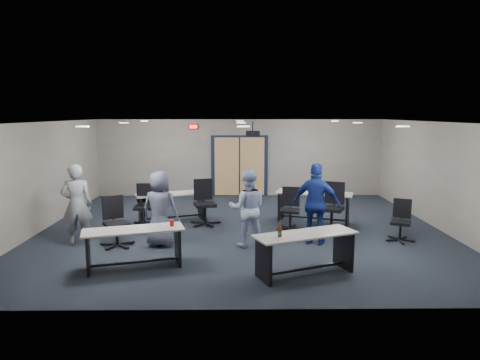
{
  "coord_description": "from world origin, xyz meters",
  "views": [
    {
      "loc": [
        -0.16,
        -10.54,
        2.92
      ],
      "look_at": [
        -0.04,
        -0.3,
        1.31
      ],
      "focal_mm": 32.0,
      "sensor_mm": 36.0,
      "label": 1
    }
  ],
  "objects_px": {
    "table_front_right": "(305,246)",
    "person_lightblue": "(248,208)",
    "chair_loose_right": "(401,221)",
    "table_back_left": "(171,202)",
    "chair_back_a": "(144,206)",
    "table_back_right": "(314,202)",
    "chair_back_d": "(332,207)",
    "chair_back_b": "(205,203)",
    "chair_loose_left": "(116,222)",
    "person_plaid": "(160,209)",
    "person_gray": "(77,205)",
    "chair_back_c": "(290,209)",
    "person_navy": "(316,204)",
    "table_front_left": "(134,241)"
  },
  "relations": [
    {
      "from": "table_front_right",
      "to": "person_lightblue",
      "type": "distance_m",
      "value": 2.0
    },
    {
      "from": "chair_loose_right",
      "to": "table_back_left",
      "type": "bearing_deg",
      "value": -173.52
    },
    {
      "from": "chair_back_a",
      "to": "table_back_right",
      "type": "bearing_deg",
      "value": 3.73
    },
    {
      "from": "table_front_right",
      "to": "chair_back_d",
      "type": "height_order",
      "value": "chair_back_d"
    },
    {
      "from": "table_back_right",
      "to": "chair_back_d",
      "type": "relative_size",
      "value": 1.76
    },
    {
      "from": "chair_back_b",
      "to": "chair_loose_left",
      "type": "relative_size",
      "value": 1.08
    },
    {
      "from": "chair_back_d",
      "to": "table_back_right",
      "type": "bearing_deg",
      "value": 135.76
    },
    {
      "from": "table_front_right",
      "to": "person_plaid",
      "type": "xyz_separation_m",
      "value": [
        -2.91,
        1.74,
        0.31
      ]
    },
    {
      "from": "person_plaid",
      "to": "chair_back_b",
      "type": "bearing_deg",
      "value": -104.31
    },
    {
      "from": "table_back_left",
      "to": "chair_back_a",
      "type": "height_order",
      "value": "chair_back_a"
    },
    {
      "from": "person_gray",
      "to": "chair_back_c",
      "type": "bearing_deg",
      "value": -179.09
    },
    {
      "from": "chair_back_a",
      "to": "person_navy",
      "type": "bearing_deg",
      "value": -21.8
    },
    {
      "from": "person_lightblue",
      "to": "person_navy",
      "type": "xyz_separation_m",
      "value": [
        1.53,
        0.13,
        0.06
      ]
    },
    {
      "from": "chair_back_b",
      "to": "chair_loose_right",
      "type": "bearing_deg",
      "value": -32.93
    },
    {
      "from": "person_lightblue",
      "to": "chair_back_b",
      "type": "bearing_deg",
      "value": -59.9
    },
    {
      "from": "table_front_left",
      "to": "person_gray",
      "type": "relative_size",
      "value": 1.07
    },
    {
      "from": "table_front_left",
      "to": "chair_back_b",
      "type": "xyz_separation_m",
      "value": [
        1.13,
        3.13,
        0.08
      ]
    },
    {
      "from": "table_front_left",
      "to": "table_front_right",
      "type": "relative_size",
      "value": 0.98
    },
    {
      "from": "chair_back_a",
      "to": "person_navy",
      "type": "distance_m",
      "value": 4.47
    },
    {
      "from": "chair_back_d",
      "to": "chair_loose_left",
      "type": "bearing_deg",
      "value": -140.15
    },
    {
      "from": "table_front_right",
      "to": "chair_loose_right",
      "type": "relative_size",
      "value": 2.08
    },
    {
      "from": "table_front_right",
      "to": "chair_back_b",
      "type": "relative_size",
      "value": 1.67
    },
    {
      "from": "table_back_left",
      "to": "table_front_left",
      "type": "bearing_deg",
      "value": -112.32
    },
    {
      "from": "chair_back_d",
      "to": "chair_loose_left",
      "type": "height_order",
      "value": "chair_back_d"
    },
    {
      "from": "table_front_right",
      "to": "chair_loose_right",
      "type": "bearing_deg",
      "value": 16.21
    },
    {
      "from": "chair_back_b",
      "to": "person_plaid",
      "type": "xyz_separation_m",
      "value": [
        -0.86,
        -1.79,
        0.24
      ]
    },
    {
      "from": "chair_loose_right",
      "to": "chair_loose_left",
      "type": "bearing_deg",
      "value": -151.18
    },
    {
      "from": "chair_back_a",
      "to": "chair_loose_right",
      "type": "height_order",
      "value": "chair_back_a"
    },
    {
      "from": "table_back_right",
      "to": "chair_loose_left",
      "type": "relative_size",
      "value": 1.92
    },
    {
      "from": "chair_loose_left",
      "to": "person_navy",
      "type": "relative_size",
      "value": 0.6
    },
    {
      "from": "chair_loose_right",
      "to": "table_front_right",
      "type": "bearing_deg",
      "value": -115.44
    },
    {
      "from": "table_back_left",
      "to": "person_plaid",
      "type": "distance_m",
      "value": 2.27
    },
    {
      "from": "chair_back_d",
      "to": "chair_loose_left",
      "type": "relative_size",
      "value": 1.09
    },
    {
      "from": "chair_loose_right",
      "to": "person_navy",
      "type": "height_order",
      "value": "person_navy"
    },
    {
      "from": "table_front_left",
      "to": "chair_back_d",
      "type": "distance_m",
      "value": 5.04
    },
    {
      "from": "chair_back_a",
      "to": "chair_back_b",
      "type": "distance_m",
      "value": 1.57
    },
    {
      "from": "table_front_left",
      "to": "chair_back_c",
      "type": "relative_size",
      "value": 1.85
    },
    {
      "from": "table_back_left",
      "to": "person_lightblue",
      "type": "distance_m",
      "value": 3.05
    },
    {
      "from": "chair_back_a",
      "to": "person_gray",
      "type": "distance_m",
      "value": 1.99
    },
    {
      "from": "table_front_right",
      "to": "chair_back_b",
      "type": "bearing_deg",
      "value": 97.86
    },
    {
      "from": "table_back_left",
      "to": "person_gray",
      "type": "relative_size",
      "value": 1.08
    },
    {
      "from": "chair_loose_right",
      "to": "person_gray",
      "type": "relative_size",
      "value": 0.52
    },
    {
      "from": "table_front_left",
      "to": "chair_loose_right",
      "type": "height_order",
      "value": "chair_loose_right"
    },
    {
      "from": "table_back_left",
      "to": "person_gray",
      "type": "height_order",
      "value": "person_gray"
    },
    {
      "from": "chair_loose_left",
      "to": "person_plaid",
      "type": "relative_size",
      "value": 0.66
    },
    {
      "from": "table_front_right",
      "to": "chair_loose_right",
      "type": "distance_m",
      "value": 3.24
    },
    {
      "from": "table_back_right",
      "to": "person_plaid",
      "type": "height_order",
      "value": "person_plaid"
    },
    {
      "from": "person_plaid",
      "to": "person_navy",
      "type": "relative_size",
      "value": 0.92
    },
    {
      "from": "chair_back_c",
      "to": "person_plaid",
      "type": "bearing_deg",
      "value": -146.41
    },
    {
      "from": "chair_back_c",
      "to": "person_plaid",
      "type": "height_order",
      "value": "person_plaid"
    }
  ]
}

